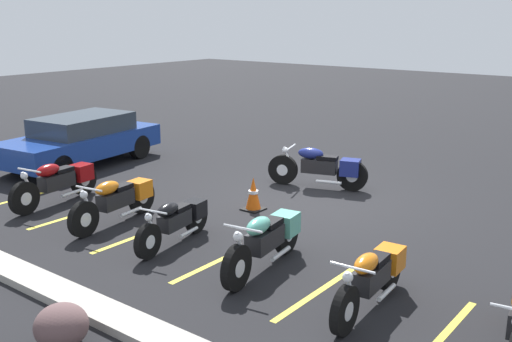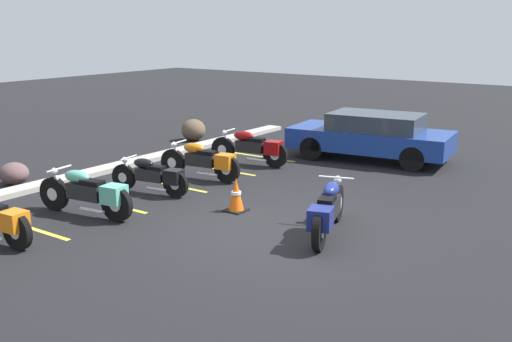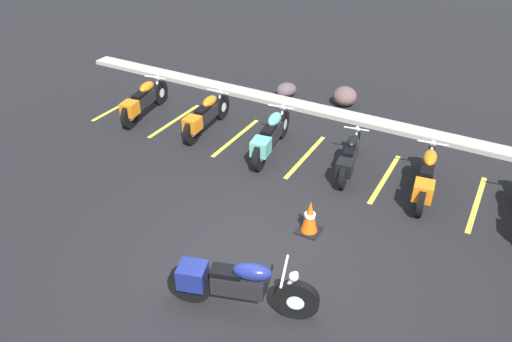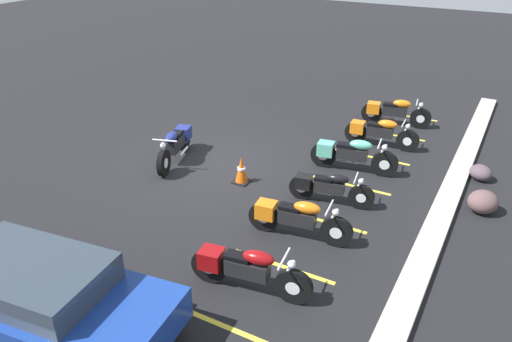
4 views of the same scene
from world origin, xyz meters
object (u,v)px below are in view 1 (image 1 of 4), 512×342
at_px(parked_bike_1, 373,276).
at_px(landscape_rock_0, 61,326).
at_px(traffic_cone, 253,194).
at_px(car_blue, 81,139).
at_px(parked_bike_4, 118,199).
at_px(parked_bike_3, 177,220).
at_px(motorcycle_navy_featured, 322,167).
at_px(parked_bike_5, 59,181).
at_px(parked_bike_2, 267,239).

xyz_separation_m(parked_bike_1, landscape_rock_0, (2.44, 3.13, -0.18)).
relative_size(parked_bike_1, traffic_cone, 3.13).
xyz_separation_m(car_blue, landscape_rock_0, (-7.19, 5.62, -0.42)).
relative_size(parked_bike_4, car_blue, 0.49).
xyz_separation_m(parked_bike_4, car_blue, (4.29, -2.35, 0.22)).
relative_size(parked_bike_3, car_blue, 0.44).
distance_m(motorcycle_navy_featured, parked_bike_5, 5.68).
xyz_separation_m(motorcycle_navy_featured, parked_bike_3, (0.18, 4.41, -0.07)).
distance_m(parked_bike_4, landscape_rock_0, 4.37).
bearing_deg(motorcycle_navy_featured, traffic_cone, 65.81).
bearing_deg(parked_bike_2, traffic_cone, -146.02).
distance_m(motorcycle_navy_featured, landscape_rock_0, 7.69).
relative_size(parked_bike_1, car_blue, 0.47).
relative_size(parked_bike_5, car_blue, 0.50).
relative_size(motorcycle_navy_featured, parked_bike_1, 1.05).
height_order(motorcycle_navy_featured, traffic_cone, motorcycle_navy_featured).
bearing_deg(landscape_rock_0, car_blue, -37.99).
bearing_deg(car_blue, parked_bike_4, 54.36).
bearing_deg(parked_bike_4, parked_bike_2, 83.27).
distance_m(parked_bike_1, parked_bike_3, 3.73).
relative_size(parked_bike_5, landscape_rock_0, 3.36).
relative_size(parked_bike_4, traffic_cone, 3.23).
distance_m(parked_bike_2, parked_bike_3, 1.84).
xyz_separation_m(parked_bike_1, traffic_cone, (3.80, -2.29, -0.12)).
height_order(parked_bike_3, parked_bike_5, parked_bike_5).
height_order(parked_bike_3, landscape_rock_0, parked_bike_3).
height_order(motorcycle_navy_featured, car_blue, car_blue).
relative_size(parked_bike_2, landscape_rock_0, 3.39).
xyz_separation_m(motorcycle_navy_featured, landscape_rock_0, (-1.10, 7.61, -0.22)).
xyz_separation_m(parked_bike_2, landscape_rock_0, (0.55, 3.31, -0.21)).
height_order(motorcycle_navy_featured, parked_bike_2, motorcycle_navy_featured).
relative_size(motorcycle_navy_featured, parked_bike_2, 0.99).
bearing_deg(landscape_rock_0, parked_bike_1, -127.94).
bearing_deg(parked_bike_3, parked_bike_4, -101.80).
xyz_separation_m(parked_bike_3, parked_bike_5, (3.54, -0.13, 0.06)).
relative_size(landscape_rock_0, traffic_cone, 0.98).
height_order(parked_bike_3, traffic_cone, parked_bike_3).
relative_size(parked_bike_2, parked_bike_3, 1.15).
distance_m(parked_bike_1, car_blue, 9.95).
bearing_deg(parked_bike_5, motorcycle_navy_featured, 130.89).
bearing_deg(parked_bike_4, parked_bike_3, 80.03).
height_order(parked_bike_1, landscape_rock_0, parked_bike_1).
bearing_deg(motorcycle_navy_featured, car_blue, 0.57).
bearing_deg(traffic_cone, parked_bike_1, 148.95).
bearing_deg(landscape_rock_0, motorcycle_navy_featured, -81.74).
relative_size(parked_bike_3, parked_bike_4, 0.90).
distance_m(parked_bike_1, landscape_rock_0, 3.97).
xyz_separation_m(parked_bike_3, parked_bike_4, (1.61, -0.07, 0.05)).
bearing_deg(parked_bike_3, parked_bike_1, 79.64).
distance_m(parked_bike_5, car_blue, 3.30).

